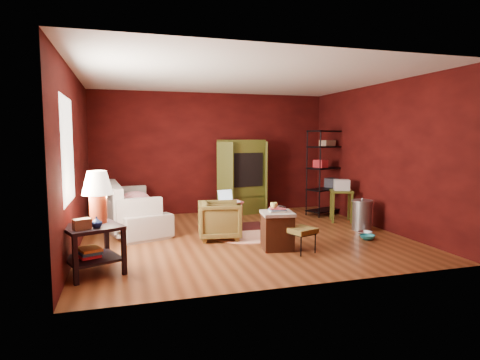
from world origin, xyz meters
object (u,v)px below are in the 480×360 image
object	(u,v)px
armchair	(220,218)
hamper	(277,230)
sofa	(129,208)
wire_shelving	(327,169)
laptop_desk	(227,204)
tv_armoire	(242,175)
side_table	(95,212)

from	to	relation	value
armchair	hamper	bearing A→B (deg)	-132.90
sofa	hamper	size ratio (longest dim) A/B	3.20
armchair	wire_shelving	bearing A→B (deg)	-54.33
hamper	laptop_desk	world-z (taller)	laptop_desk
tv_armoire	side_table	bearing A→B (deg)	-144.33
tv_armoire	hamper	bearing A→B (deg)	-108.70
tv_armoire	wire_shelving	world-z (taller)	wire_shelving
sofa	wire_shelving	size ratio (longest dim) A/B	1.14
hamper	sofa	bearing A→B (deg)	137.91
hamper	laptop_desk	bearing A→B (deg)	98.97
hamper	wire_shelving	bearing A→B (deg)	47.95
side_table	tv_armoire	xyz separation A→B (m)	(3.02, 3.38, 0.10)
tv_armoire	wire_shelving	distance (m)	1.96
hamper	wire_shelving	world-z (taller)	wire_shelving
side_table	tv_armoire	world-z (taller)	tv_armoire
wire_shelving	sofa	bearing A→B (deg)	163.71
sofa	armchair	size ratio (longest dim) A/B	3.03
laptop_desk	tv_armoire	bearing A→B (deg)	52.37
tv_armoire	laptop_desk	bearing A→B (deg)	-132.65
sofa	laptop_desk	xyz separation A→B (m)	(1.93, -0.06, 0.00)
side_table	sofa	bearing A→B (deg)	79.07
armchair	laptop_desk	world-z (taller)	armchair
hamper	tv_armoire	size ratio (longest dim) A/B	0.40
hamper	wire_shelving	xyz separation A→B (m)	(2.17, 2.41, 0.75)
side_table	laptop_desk	size ratio (longest dim) A/B	1.90
armchair	sofa	bearing A→B (deg)	61.24
armchair	side_table	world-z (taller)	side_table
sofa	side_table	world-z (taller)	side_table
sofa	laptop_desk	size ratio (longest dim) A/B	3.14
hamper	laptop_desk	xyz separation A→B (m)	(-0.31, 1.96, 0.12)
laptop_desk	tv_armoire	distance (m)	1.36
sofa	side_table	size ratio (longest dim) A/B	1.65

